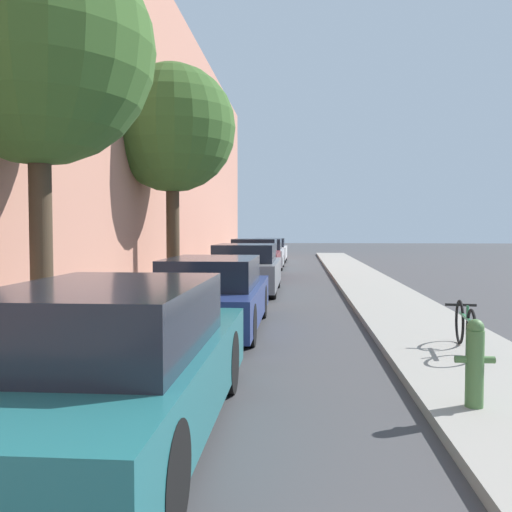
{
  "coord_description": "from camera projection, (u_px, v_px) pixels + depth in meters",
  "views": [
    {
      "loc": [
        0.68,
        1.31,
        1.83
      ],
      "look_at": [
        -0.11,
        11.31,
        1.35
      ],
      "focal_mm": 38.81,
      "sensor_mm": 36.0,
      "label": 1
    }
  ],
  "objects": [
    {
      "name": "parked_car_grey",
      "position": [
        246.0,
        269.0,
        15.92
      ],
      "size": [
        1.86,
        4.49,
        1.41
      ],
      "color": "black",
      "rests_on": "ground"
    },
    {
      "name": "sidewalk_right",
      "position": [
        384.0,
        297.0,
        14.54
      ],
      "size": [
        2.0,
        52.0,
        0.12
      ],
      "color": "gray",
      "rests_on": "ground"
    },
    {
      "name": "street_tree_far",
      "position": [
        172.0,
        129.0,
        15.68
      ],
      "size": [
        3.61,
        3.61,
        6.39
      ],
      "color": "#423323",
      "rests_on": "sidewalk_left"
    },
    {
      "name": "building_facade_left",
      "position": [
        117.0,
        109.0,
        14.86
      ],
      "size": [
        0.7,
        52.0,
        10.14
      ],
      "color": "tan",
      "rests_on": "ground"
    },
    {
      "name": "sidewalk_left",
      "position": [
        167.0,
        295.0,
        15.0
      ],
      "size": [
        2.0,
        52.0,
        0.12
      ],
      "color": "gray",
      "rests_on": "ground"
    },
    {
      "name": "ground_plane",
      "position": [
        274.0,
        298.0,
        14.77
      ],
      "size": [
        120.0,
        120.0,
        0.0
      ],
      "primitive_type": "plane",
      "color": "#3D3D3F"
    },
    {
      "name": "parked_car_maroon",
      "position": [
        255.0,
        259.0,
        20.78
      ],
      "size": [
        1.78,
        3.91,
        1.48
      ],
      "color": "black",
      "rests_on": "ground"
    },
    {
      "name": "fire_hydrant",
      "position": [
        475.0,
        362.0,
        5.3
      ],
      "size": [
        0.37,
        0.17,
        0.85
      ],
      "color": "#47703D",
      "rests_on": "sidewalk_right"
    },
    {
      "name": "parked_car_teal",
      "position": [
        114.0,
        366.0,
        4.72
      ],
      "size": [
        1.75,
        4.64,
        1.38
      ],
      "color": "black",
      "rests_on": "ground"
    },
    {
      "name": "parked_car_navy",
      "position": [
        213.0,
        295.0,
        10.02
      ],
      "size": [
        1.75,
        4.54,
        1.32
      ],
      "color": "black",
      "rests_on": "ground"
    },
    {
      "name": "parked_car_silver",
      "position": [
        264.0,
        254.0,
        25.79
      ],
      "size": [
        1.78,
        4.12,
        1.4
      ],
      "color": "black",
      "rests_on": "ground"
    },
    {
      "name": "bicycle",
      "position": [
        465.0,
        327.0,
        7.78
      ],
      "size": [
        0.44,
        1.61,
        0.66
      ],
      "rotation": [
        0.0,
        0.0,
        -0.12
      ],
      "color": "black",
      "rests_on": "sidewalk_right"
    },
    {
      "name": "parked_car_white",
      "position": [
        270.0,
        250.0,
        31.36
      ],
      "size": [
        1.87,
        4.13,
        1.34
      ],
      "color": "black",
      "rests_on": "ground"
    },
    {
      "name": "street_tree_near",
      "position": [
        38.0,
        49.0,
        7.84
      ],
      "size": [
        3.33,
        3.33,
        5.96
      ],
      "color": "#423323",
      "rests_on": "sidewalk_left"
    }
  ]
}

